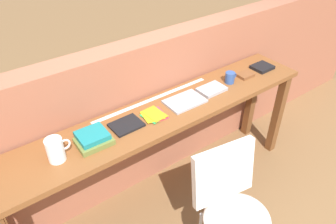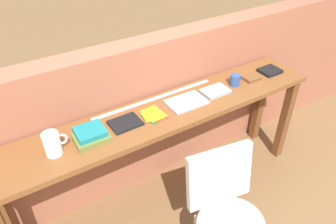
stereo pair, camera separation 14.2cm
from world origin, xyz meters
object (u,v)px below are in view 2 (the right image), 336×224
at_px(book_repair_rightmost, 270,71).
at_px(leather_journal_brown, 251,78).
at_px(mug, 235,80).
at_px(book_open_centre, 186,102).
at_px(chair_white_moulded, 227,207).
at_px(magazine_cycling, 125,123).
at_px(book_stack_leftmost, 91,135).
at_px(pamphlet_pile_colourful, 154,114).
at_px(pitcher_white, 53,144).

bearing_deg(book_repair_rightmost, leather_journal_brown, -178.66).
relative_size(mug, leather_journal_brown, 0.85).
bearing_deg(book_open_centre, chair_white_moulded, -101.18).
bearing_deg(magazine_cycling, book_open_centre, -2.58).
height_order(magazine_cycling, book_repair_rightmost, book_repair_rightmost).
distance_m(leather_journal_brown, book_repair_rightmost, 0.22).
relative_size(chair_white_moulded, book_stack_leftmost, 4.11).
xyz_separation_m(book_stack_leftmost, pamphlet_pile_colourful, (0.46, 0.01, -0.03)).
bearing_deg(mug, chair_white_moulded, -131.93).
height_order(mug, leather_journal_brown, mug).
bearing_deg(chair_white_moulded, mug, 48.07).
distance_m(pamphlet_pile_colourful, leather_journal_brown, 0.92).
relative_size(pitcher_white, book_repair_rightmost, 1.08).
distance_m(chair_white_moulded, magazine_cycling, 0.85).
distance_m(chair_white_moulded, pamphlet_pile_colourful, 0.78).
distance_m(chair_white_moulded, mug, 1.00).
xyz_separation_m(chair_white_moulded, mug, (0.61, 0.68, 0.40)).
xyz_separation_m(leather_journal_brown, book_repair_rightmost, (0.22, 0.01, 0.00)).
height_order(pitcher_white, book_open_centre, pitcher_white).
distance_m(magazine_cycling, pamphlet_pile_colourful, 0.21).
distance_m(pitcher_white, book_open_centre, 0.97).
height_order(book_stack_leftmost, book_open_centre, book_stack_leftmost).
xyz_separation_m(pitcher_white, leather_journal_brown, (1.61, 0.02, -0.07)).
height_order(chair_white_moulded, book_repair_rightmost, book_repair_rightmost).
bearing_deg(book_open_centre, book_repair_rightmost, 1.34).
bearing_deg(mug, pamphlet_pile_colourful, -179.38).
xyz_separation_m(book_open_centre, book_repair_rightmost, (0.86, 0.00, 0.01)).
height_order(book_stack_leftmost, mug, mug).
distance_m(magazine_cycling, mug, 0.96).
height_order(pitcher_white, leather_journal_brown, pitcher_white).
bearing_deg(book_repair_rightmost, book_stack_leftmost, -179.37).
height_order(pamphlet_pile_colourful, book_repair_rightmost, book_repair_rightmost).
bearing_deg(pamphlet_pile_colourful, book_repair_rightmost, 0.32).
distance_m(chair_white_moulded, book_repair_rightmost, 1.27).
xyz_separation_m(magazine_cycling, mug, (0.96, -0.01, 0.04)).
distance_m(mug, book_repair_rightmost, 0.39).
bearing_deg(leather_journal_brown, book_open_centre, -178.68).
xyz_separation_m(pamphlet_pile_colourful, book_open_centre, (0.27, 0.00, 0.00)).
bearing_deg(magazine_cycling, book_repair_rightmost, -1.47).
xyz_separation_m(magazine_cycling, book_repair_rightmost, (1.35, -0.01, 0.01)).
relative_size(mug, book_repair_rightmost, 0.65).
distance_m(pitcher_white, mug, 1.44).
bearing_deg(mug, book_open_centre, -179.28).
xyz_separation_m(chair_white_moulded, magazine_cycling, (-0.34, 0.69, 0.36)).
xyz_separation_m(magazine_cycling, leather_journal_brown, (1.13, -0.01, 0.00)).
bearing_deg(book_repair_rightmost, chair_white_moulded, -145.84).
bearing_deg(chair_white_moulded, pamphlet_pile_colourful, 100.71).
distance_m(pitcher_white, leather_journal_brown, 1.61).
relative_size(book_stack_leftmost, leather_journal_brown, 1.67).
distance_m(pamphlet_pile_colourful, book_repair_rightmost, 1.13).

